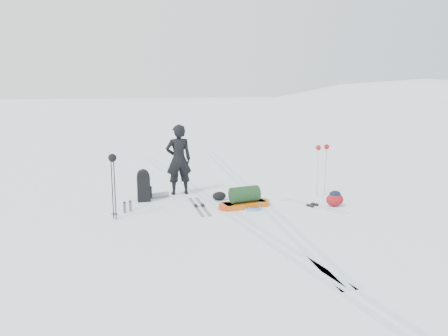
{
  "coord_description": "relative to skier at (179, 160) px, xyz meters",
  "views": [
    {
      "loc": [
        -3.26,
        -9.97,
        2.96
      ],
      "look_at": [
        0.14,
        0.17,
        0.95
      ],
      "focal_mm": 35.0,
      "sensor_mm": 36.0,
      "label": 1
    }
  ],
  "objects": [
    {
      "name": "ski_tracks",
      "position": [
        1.29,
        -0.76,
        -0.97
      ],
      "size": [
        3.38,
        17.97,
        0.01
      ],
      "color": "silver",
      "rests_on": "ground"
    },
    {
      "name": "ski_poles_black",
      "position": [
        -1.9,
        -1.81,
        0.25
      ],
      "size": [
        0.18,
        0.19,
        1.49
      ],
      "rotation": [
        0.0,
        0.0,
        -0.05
      ],
      "color": "black",
      "rests_on": "ground"
    },
    {
      "name": "small_daypack",
      "position": [
        3.42,
        -2.46,
        -0.78
      ],
      "size": [
        0.53,
        0.45,
        0.39
      ],
      "rotation": [
        0.0,
        0.0,
        -0.26
      ],
      "color": "maroon",
      "rests_on": "ground"
    },
    {
      "name": "thermos_pair",
      "position": [
        -1.56,
        -1.32,
        -0.85
      ],
      "size": [
        0.22,
        0.21,
        0.27
      ],
      "rotation": [
        0.0,
        0.0,
        -0.05
      ],
      "color": "#55585C",
      "rests_on": "ground"
    },
    {
      "name": "rope_coil",
      "position": [
        1.38,
        -2.05,
        -0.95
      ],
      "size": [
        0.57,
        0.57,
        0.05
      ],
      "rotation": [
        0.0,
        0.0,
        -0.38
      ],
      "color": "#5A95DB",
      "rests_on": "ground"
    },
    {
      "name": "pulk_sled",
      "position": [
        1.24,
        -1.84,
        -0.77
      ],
      "size": [
        1.41,
        0.55,
        0.53
      ],
      "rotation": [
        0.0,
        0.0,
        0.1
      ],
      "color": "#CC570C",
      "rests_on": "ground"
    },
    {
      "name": "touring_skis_grey",
      "position": [
        0.18,
        -1.45,
        -0.96
      ],
      "size": [
        0.38,
        1.75,
        0.06
      ],
      "rotation": [
        0.0,
        0.0,
        1.5
      ],
      "color": "gray",
      "rests_on": "ground"
    },
    {
      "name": "ground",
      "position": [
        0.68,
        -1.64,
        -0.97
      ],
      "size": [
        200.0,
        200.0,
        0.0
      ],
      "primitive_type": "plane",
      "color": "white",
      "rests_on": "ground"
    },
    {
      "name": "skier",
      "position": [
        0.0,
        0.0,
        0.0
      ],
      "size": [
        0.72,
        0.49,
        1.94
      ],
      "primitive_type": "imported",
      "rotation": [
        0.0,
        0.0,
        3.11
      ],
      "color": "black",
      "rests_on": "ground"
    },
    {
      "name": "ski_poles_silver",
      "position": [
        3.64,
        -1.42,
        0.21
      ],
      "size": [
        0.44,
        0.22,
        1.41
      ],
      "rotation": [
        0.0,
        0.0,
        0.42
      ],
      "color": "silver",
      "rests_on": "ground"
    },
    {
      "name": "expedition_rucksack",
      "position": [
        -0.99,
        -0.44,
        -0.58
      ],
      "size": [
        0.89,
        0.49,
        0.84
      ],
      "rotation": [
        0.0,
        0.0,
        -0.08
      ],
      "color": "black",
      "rests_on": "ground"
    },
    {
      "name": "touring_skis_white",
      "position": [
        2.86,
        -2.34,
        -0.96
      ],
      "size": [
        1.04,
        1.83,
        0.07
      ],
      "rotation": [
        0.0,
        0.0,
        -1.14
      ],
      "color": "silver",
      "rests_on": "ground"
    },
    {
      "name": "stuff_sack",
      "position": [
        0.85,
        -1.0,
        -0.86
      ],
      "size": [
        0.37,
        0.28,
        0.23
      ],
      "rotation": [
        0.0,
        0.0,
        -0.01
      ],
      "color": "black",
      "rests_on": "ground"
    }
  ]
}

